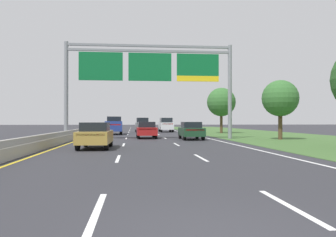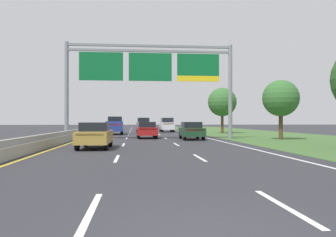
% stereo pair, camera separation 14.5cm
% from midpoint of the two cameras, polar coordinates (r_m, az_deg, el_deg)
% --- Properties ---
extents(ground_plane, '(220.00, 220.00, 0.00)m').
position_cam_midpoint_polar(ground_plane, '(40.09, -4.09, -2.76)').
color(ground_plane, '#2B2B30').
extents(lane_striping, '(11.96, 106.00, 0.01)m').
position_cam_midpoint_polar(lane_striping, '(39.63, -4.07, -2.78)').
color(lane_striping, white).
rests_on(lane_striping, ground).
extents(grass_verge_right, '(14.00, 110.00, 0.02)m').
position_cam_midpoint_polar(grass_verge_right, '(42.81, 14.94, -2.58)').
color(grass_verge_right, '#3D602D').
rests_on(grass_verge_right, ground).
extents(median_barrier_concrete, '(0.60, 110.00, 0.85)m').
position_cam_midpoint_polar(median_barrier_concrete, '(40.44, -13.49, -2.23)').
color(median_barrier_concrete, '#99968E').
rests_on(median_barrier_concrete, ground).
extents(overhead_sign_gantry, '(15.06, 0.42, 8.62)m').
position_cam_midpoint_polar(overhead_sign_gantry, '(31.61, -3.09, 7.74)').
color(overhead_sign_gantry, gray).
rests_on(overhead_sign_gantry, ground).
extents(pickup_truck_blue, '(2.14, 5.45, 2.20)m').
position_cam_midpoint_polar(pickup_truck_blue, '(43.77, -8.88, -1.15)').
color(pickup_truck_blue, navy).
rests_on(pickup_truck_blue, ground).
extents(car_red_centre_lane_sedan, '(1.89, 4.43, 1.57)m').
position_cam_midpoint_polar(car_red_centre_lane_sedan, '(33.51, -3.67, -1.83)').
color(car_red_centre_lane_sedan, maroon).
rests_on(car_red_centre_lane_sedan, ground).
extents(car_darkgreen_right_lane_sedan, '(1.86, 4.42, 1.57)m').
position_cam_midpoint_polar(car_darkgreen_right_lane_sedan, '(31.22, 3.65, -1.94)').
color(car_darkgreen_right_lane_sedan, '#193D23').
rests_on(car_darkgreen_right_lane_sedan, ground).
extents(car_gold_left_lane_sedan, '(1.89, 4.43, 1.57)m').
position_cam_midpoint_polar(car_gold_left_lane_sedan, '(21.60, -11.95, -2.62)').
color(car_gold_left_lane_sedan, '#A38438').
rests_on(car_gold_left_lane_sedan, ground).
extents(car_grey_centre_lane_suv, '(2.02, 4.75, 2.11)m').
position_cam_midpoint_polar(car_grey_centre_lane_suv, '(51.28, -4.32, -1.01)').
color(car_grey_centre_lane_suv, slate).
rests_on(car_grey_centre_lane_suv, ground).
extents(car_white_right_lane_suv, '(1.95, 4.72, 2.11)m').
position_cam_midpoint_polar(car_white_right_lane_suv, '(52.30, -0.43, -1.00)').
color(car_white_right_lane_suv, silver).
rests_on(car_white_right_lane_suv, ground).
extents(roadside_tree_mid, '(3.21, 3.21, 5.27)m').
position_cam_midpoint_polar(roadside_tree_mid, '(32.42, 17.71, 3.13)').
color(roadside_tree_mid, '#4C3823').
rests_on(roadside_tree_mid, ground).
extents(roadside_tree_far, '(3.84, 3.84, 6.11)m').
position_cam_midpoint_polar(roadside_tree_far, '(47.44, 8.60, 2.65)').
color(roadside_tree_far, '#4C3823').
rests_on(roadside_tree_far, ground).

